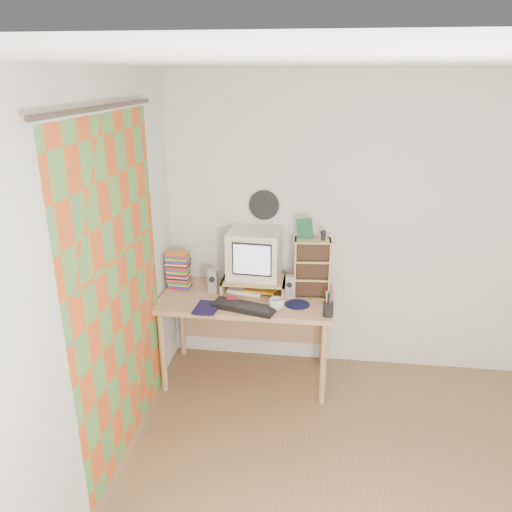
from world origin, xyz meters
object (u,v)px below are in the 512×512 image
(crt_monitor, at_px, (254,254))
(dvd_stack, at_px, (179,273))
(mug, at_px, (276,304))
(cd_rack, at_px, (312,268))
(diary, at_px, (196,306))
(keyboard, at_px, (244,307))
(desk, at_px, (248,308))

(crt_monitor, xyz_separation_m, dvd_stack, (-0.64, -0.03, -0.19))
(crt_monitor, distance_m, mug, 0.49)
(cd_rack, bearing_deg, diary, -161.55)
(keyboard, bearing_deg, crt_monitor, 100.52)
(dvd_stack, distance_m, cd_rack, 1.12)
(mug, xyz_separation_m, diary, (-0.62, -0.06, -0.02))
(desk, relative_size, cd_rack, 2.93)
(mug, distance_m, diary, 0.62)
(desk, distance_m, diary, 0.51)
(dvd_stack, xyz_separation_m, mug, (0.86, -0.33, -0.08))
(cd_rack, height_order, diary, cd_rack)
(keyboard, xyz_separation_m, diary, (-0.37, -0.03, 0.00))
(keyboard, relative_size, mug, 4.26)
(cd_rack, height_order, mug, cd_rack)
(desk, distance_m, crt_monitor, 0.46)
(keyboard, bearing_deg, desk, 108.05)
(dvd_stack, xyz_separation_m, diary, (0.24, -0.38, -0.11))
(desk, xyz_separation_m, dvd_stack, (-0.59, 0.06, 0.26))
(crt_monitor, relative_size, mug, 3.53)
(mug, bearing_deg, desk, 134.39)
(diary, bearing_deg, desk, 45.45)
(dvd_stack, relative_size, diary, 1.20)
(crt_monitor, distance_m, diary, 0.65)
(crt_monitor, xyz_separation_m, keyboard, (-0.03, -0.38, -0.30))
(cd_rack, xyz_separation_m, mug, (-0.26, -0.31, -0.19))
(desk, height_order, keyboard, keyboard)
(keyboard, distance_m, cd_rack, 0.64)
(mug, bearing_deg, dvd_stack, 159.19)
(cd_rack, bearing_deg, desk, -179.76)
(crt_monitor, distance_m, cd_rack, 0.48)
(crt_monitor, bearing_deg, mug, -54.50)
(keyboard, relative_size, cd_rack, 1.04)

